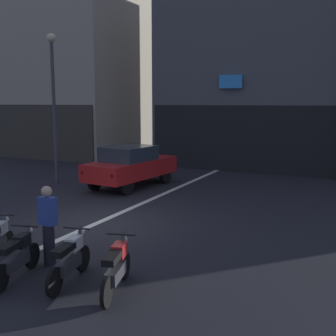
{
  "coord_description": "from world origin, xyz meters",
  "views": [
    {
      "loc": [
        6.72,
        -9.08,
        3.36
      ],
      "look_at": [
        1.33,
        2.0,
        1.4
      ],
      "focal_mm": 44.54,
      "sensor_mm": 36.0,
      "label": 1
    }
  ],
  "objects": [
    {
      "name": "ground_plane",
      "position": [
        0.0,
        0.0,
        0.0
      ],
      "size": [
        120.0,
        120.0,
        0.0
      ],
      "primitive_type": "plane",
      "color": "#232328"
    },
    {
      "name": "motorcycle_white_row_centre",
      "position": [
        1.82,
        -3.22,
        0.46
      ],
      "size": [
        0.56,
        1.65,
        0.98
      ],
      "color": "black",
      "rests_on": "ground"
    },
    {
      "name": "street_lamp",
      "position": [
        -5.03,
        4.37,
        3.75
      ],
      "size": [
        0.36,
        0.36,
        6.07
      ],
      "color": "#47474C",
      "rests_on": "ground"
    },
    {
      "name": "person_by_motorcycles",
      "position": [
        0.87,
        -2.71,
        0.86
      ],
      "size": [
        0.38,
        0.25,
        1.67
      ],
      "color": "#23232D",
      "rests_on": "ground"
    },
    {
      "name": "building_corner_left",
      "position": [
        -10.88,
        13.97,
        6.31
      ],
      "size": [
        8.45,
        9.08,
        12.65
      ],
      "color": "#B2A893",
      "rests_on": "ground"
    },
    {
      "name": "car_red_crossing_near",
      "position": [
        -1.76,
        4.95,
        0.89
      ],
      "size": [
        2.18,
        4.26,
        1.64
      ],
      "color": "black",
      "rests_on": "ground"
    },
    {
      "name": "motorcycle_red_row_right_mid",
      "position": [
        2.82,
        -3.16,
        0.46
      ],
      "size": [
        0.64,
        1.62,
        0.98
      ],
      "color": "black",
      "rests_on": "ground"
    },
    {
      "name": "building_mid_block",
      "position": [
        1.36,
        13.96,
        5.07
      ],
      "size": [
        10.14,
        7.3,
        10.16
      ],
      "color": "#56565B",
      "rests_on": "ground"
    },
    {
      "name": "lane_centre_line",
      "position": [
        0.0,
        6.0,
        0.0
      ],
      "size": [
        0.2,
        18.0,
        0.01
      ],
      "primitive_type": "cube",
      "color": "silver",
      "rests_on": "ground"
    },
    {
      "name": "motorcycle_black_row_left_mid",
      "position": [
        0.83,
        -3.54,
        0.46
      ],
      "size": [
        0.62,
        1.63,
        0.98
      ],
      "color": "black",
      "rests_on": "ground"
    }
  ]
}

